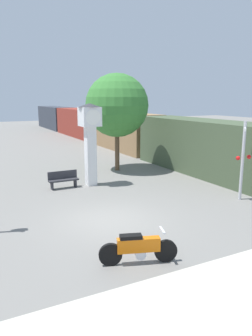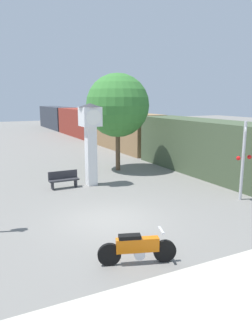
# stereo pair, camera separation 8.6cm
# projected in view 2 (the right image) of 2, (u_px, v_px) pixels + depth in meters

# --- Properties ---
(ground_plane) EXTENTS (120.00, 120.00, 0.00)m
(ground_plane) POSITION_uv_depth(u_px,v_px,m) (109.00, 220.00, 13.04)
(ground_plane) COLOR slate
(motorcycle) EXTENTS (2.24, 0.90, 1.03)m
(motorcycle) POSITION_uv_depth(u_px,v_px,m) (137.00, 248.00, 9.52)
(motorcycle) COLOR black
(motorcycle) RESTS_ON ground_plane
(clock_tower) EXTENTS (1.22, 1.22, 4.49)m
(clock_tower) POSITION_uv_depth(u_px,v_px,m) (90.00, 131.00, 17.71)
(clock_tower) COLOR white
(clock_tower) RESTS_ON ground_plane
(freight_train) EXTENTS (2.80, 46.74, 3.40)m
(freight_train) POSITION_uv_depth(u_px,v_px,m) (99.00, 126.00, 36.63)
(freight_train) COLOR #425138
(freight_train) RESTS_ON ground_plane
(railroad_crossing_signal) EXTENTS (0.90, 0.82, 3.73)m
(railroad_crossing_signal) POSITION_uv_depth(u_px,v_px,m) (243.00, 158.00, 15.25)
(railroad_crossing_signal) COLOR #B7B7BC
(railroad_crossing_signal) RESTS_ON ground_plane
(street_tree) EXTENTS (4.10, 4.10, 6.34)m
(street_tree) POSITION_uv_depth(u_px,v_px,m) (118.00, 106.00, 21.19)
(street_tree) COLOR brown
(street_tree) RESTS_ON ground_plane
(bench) EXTENTS (1.60, 0.44, 0.92)m
(bench) POSITION_uv_depth(u_px,v_px,m) (64.00, 179.00, 17.62)
(bench) COLOR #2D2D33
(bench) RESTS_ON ground_plane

